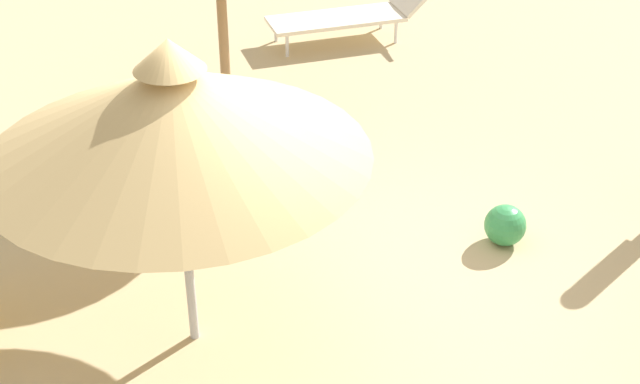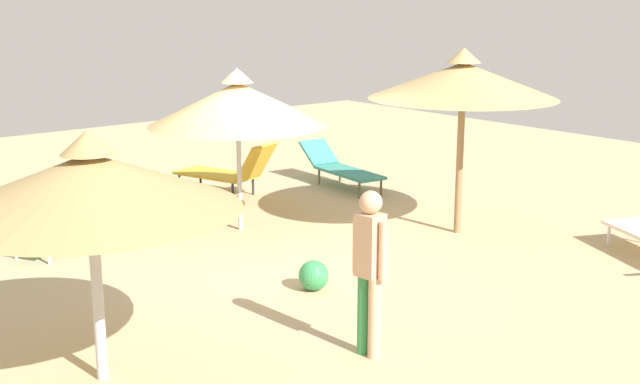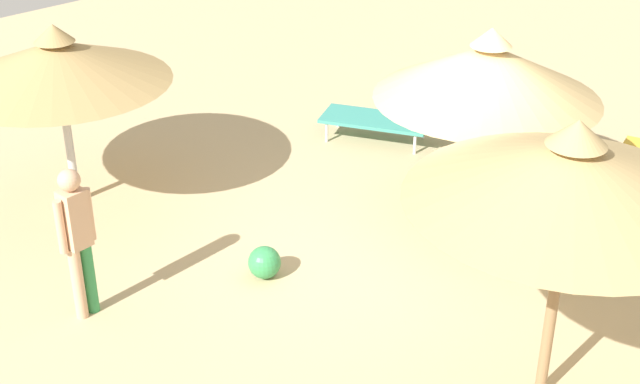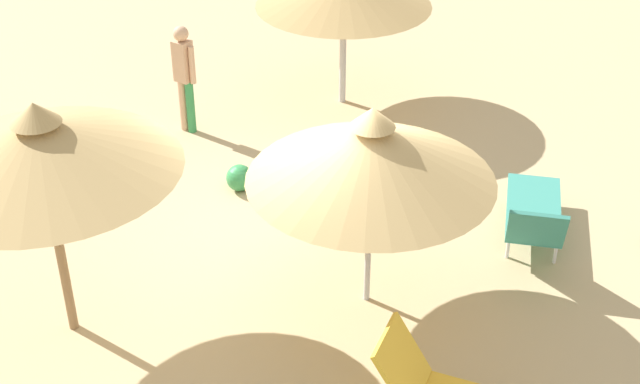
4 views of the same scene
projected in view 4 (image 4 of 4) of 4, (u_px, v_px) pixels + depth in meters
The scene contains 6 objects.
ground at pixel (301, 261), 11.32m from camera, with size 24.00×24.00×0.10m, color tan.
parasol_umbrella_far_left at pixel (40, 146), 8.94m from camera, with size 2.81×2.81×2.80m.
parasol_umbrella_edge at pixel (371, 153), 9.56m from camera, with size 2.71×2.71×2.50m.
lounge_chair_near_right at pixel (534, 214), 11.37m from camera, with size 1.49×2.01×0.96m.
person_standing_far_right at pixel (184, 73), 13.62m from camera, with size 0.43×0.24×1.72m.
beach_ball at pixel (240, 178), 12.56m from camera, with size 0.38×0.38×0.38m, color #338C4C.
Camera 4 is at (-5.93, 6.93, 6.70)m, focal length 50.90 mm.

